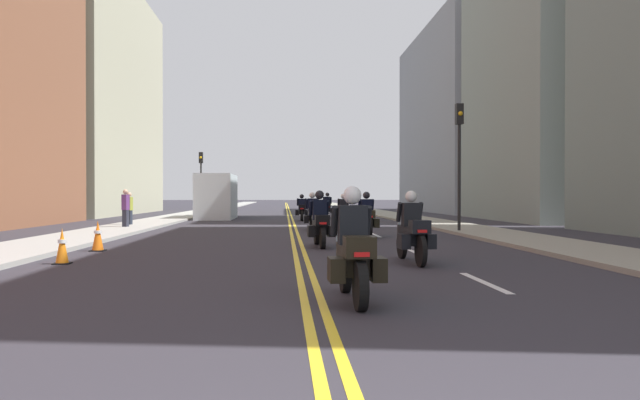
% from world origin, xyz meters
% --- Properties ---
extents(ground_plane, '(264.00, 264.00, 0.00)m').
position_xyz_m(ground_plane, '(0.00, 48.00, 0.00)').
color(ground_plane, '#2E2C33').
extents(sidewalk_left, '(2.71, 144.00, 0.12)m').
position_xyz_m(sidewalk_left, '(-7.41, 48.00, 0.06)').
color(sidewalk_left, '#9D9C96').
rests_on(sidewalk_left, ground).
extents(sidewalk_right, '(2.71, 144.00, 0.12)m').
position_xyz_m(sidewalk_right, '(7.41, 48.00, 0.06)').
color(sidewalk_right, gray).
rests_on(sidewalk_right, ground).
extents(centreline_yellow_inner, '(0.12, 132.00, 0.01)m').
position_xyz_m(centreline_yellow_inner, '(-0.12, 48.00, 0.00)').
color(centreline_yellow_inner, yellow).
rests_on(centreline_yellow_inner, ground).
extents(centreline_yellow_outer, '(0.12, 132.00, 0.01)m').
position_xyz_m(centreline_yellow_outer, '(0.12, 48.00, 0.00)').
color(centreline_yellow_outer, yellow).
rests_on(centreline_yellow_outer, ground).
extents(lane_dashes_white, '(0.14, 56.40, 0.01)m').
position_xyz_m(lane_dashes_white, '(3.03, 29.00, 0.00)').
color(lane_dashes_white, silver).
rests_on(lane_dashes_white, ground).
extents(building_right_1, '(9.62, 12.80, 22.98)m').
position_xyz_m(building_right_1, '(16.92, 32.46, 11.49)').
color(building_right_1, gray).
rests_on(building_right_1, ground).
extents(building_left_2, '(9.62, 20.46, 18.00)m').
position_xyz_m(building_left_2, '(-16.92, 45.37, 9.00)').
color(building_left_2, '#ABA88D').
rests_on(building_left_2, ground).
extents(building_right_2, '(6.08, 20.62, 16.49)m').
position_xyz_m(building_right_2, '(15.15, 50.68, 8.24)').
color(building_right_2, slate).
rests_on(building_right_2, ground).
extents(motorcycle_0, '(0.77, 2.14, 1.63)m').
position_xyz_m(motorcycle_0, '(0.56, 6.28, 0.66)').
color(motorcycle_0, black).
rests_on(motorcycle_0, ground).
extents(motorcycle_1, '(0.78, 2.31, 1.60)m').
position_xyz_m(motorcycle_1, '(2.42, 10.89, 0.67)').
color(motorcycle_1, black).
rests_on(motorcycle_1, ground).
extents(motorcycle_2, '(0.78, 2.10, 1.64)m').
position_xyz_m(motorcycle_2, '(0.63, 15.03, 0.66)').
color(motorcycle_2, black).
rests_on(motorcycle_2, ground).
extents(motorcycle_3, '(0.76, 2.21, 1.63)m').
position_xyz_m(motorcycle_3, '(2.57, 19.03, 0.66)').
color(motorcycle_3, black).
rests_on(motorcycle_3, ground).
extents(motorcycle_4, '(0.77, 2.16, 1.63)m').
position_xyz_m(motorcycle_4, '(0.81, 23.30, 0.66)').
color(motorcycle_4, black).
rests_on(motorcycle_4, ground).
extents(motorcycle_5, '(0.78, 2.16, 1.58)m').
position_xyz_m(motorcycle_5, '(2.60, 27.67, 0.65)').
color(motorcycle_5, black).
rests_on(motorcycle_5, ground).
extents(motorcycle_6, '(0.77, 2.10, 1.56)m').
position_xyz_m(motorcycle_6, '(0.64, 32.49, 0.63)').
color(motorcycle_6, black).
rests_on(motorcycle_6, ground).
extents(motorcycle_7, '(0.78, 2.12, 1.67)m').
position_xyz_m(motorcycle_7, '(2.43, 36.33, 0.69)').
color(motorcycle_7, black).
rests_on(motorcycle_7, ground).
extents(traffic_cone_0, '(0.33, 0.33, 0.78)m').
position_xyz_m(traffic_cone_0, '(-5.24, 11.21, 0.39)').
color(traffic_cone_0, black).
rests_on(traffic_cone_0, ground).
extents(traffic_cone_1, '(0.37, 0.37, 0.82)m').
position_xyz_m(traffic_cone_1, '(-5.40, 14.17, 0.40)').
color(traffic_cone_1, black).
rests_on(traffic_cone_1, ground).
extents(traffic_light_near, '(0.28, 0.38, 5.09)m').
position_xyz_m(traffic_light_near, '(6.46, 20.70, 3.49)').
color(traffic_light_near, black).
rests_on(traffic_light_near, ground).
extents(traffic_light_far, '(0.28, 0.38, 4.64)m').
position_xyz_m(traffic_light_far, '(-6.46, 41.25, 3.21)').
color(traffic_light_far, black).
rests_on(traffic_light_far, ground).
extents(pedestrian_0, '(0.26, 0.38, 1.64)m').
position_xyz_m(pedestrian_0, '(-7.70, 26.23, 0.84)').
color(pedestrian_0, '#232935').
rests_on(pedestrian_0, ground).
extents(pedestrian_1, '(0.27, 0.39, 1.76)m').
position_xyz_m(pedestrian_1, '(-7.35, 24.27, 0.91)').
color(pedestrian_1, '#282A36').
rests_on(pedestrian_1, ground).
extents(parked_truck, '(2.20, 6.50, 2.80)m').
position_xyz_m(parked_truck, '(-4.66, 36.02, 1.27)').
color(parked_truck, '#B4BEC6').
rests_on(parked_truck, ground).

